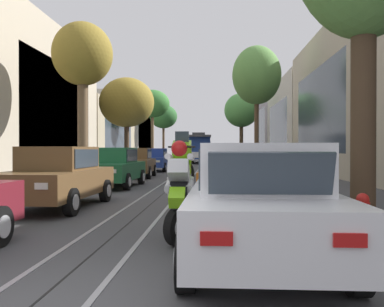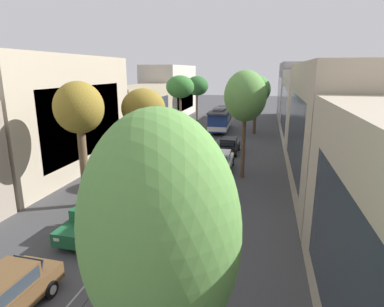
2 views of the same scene
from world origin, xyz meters
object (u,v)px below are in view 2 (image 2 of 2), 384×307
object	(u,v)px
street_tree_kerb_right_second	(245,97)
pedestrian_on_left_pavement	(121,149)
street_tree_kerb_left_second	(79,110)
street_tree_kerb_right_mid	(256,90)
parked_car_brown_fourth_left	(134,181)
parked_car_green_mid_left	(93,219)
cable_car_trolley	(220,119)
parked_car_brown_fourth_right	(204,186)
street_tree_kerb_left_fourth	(180,87)
parked_car_black_sixth_right	(229,145)
parked_car_blue_fifth_left	(164,158)
parked_car_silver_mid_right	(186,226)
street_tree_kerb_right_near	(160,239)
street_tree_kerb_left_mid	(143,109)
parked_car_white_fifth_right	(221,160)
street_tree_kerb_left_far	(197,86)
parked_car_brown_second_left	(1,297)
parked_car_orange_second_right	(140,302)

from	to	relation	value
street_tree_kerb_right_second	pedestrian_on_left_pavement	size ratio (longest dim) A/B	4.80
street_tree_kerb_left_second	street_tree_kerb_right_mid	xyz separation A→B (m)	(9.22, 26.24, -0.20)
parked_car_brown_fourth_left	street_tree_kerb_left_second	bearing A→B (deg)	-127.21
parked_car_green_mid_left	cable_car_trolley	bearing A→B (deg)	85.59
parked_car_brown_fourth_right	street_tree_kerb_left_fourth	size ratio (longest dim) A/B	0.58
parked_car_black_sixth_right	cable_car_trolley	bearing A→B (deg)	102.23
parked_car_brown_fourth_right	street_tree_kerb_left_fourth	xyz separation A→B (m)	(-6.93, 19.94, 5.33)
parked_car_blue_fifth_left	street_tree_kerb_left_fourth	bearing A→B (deg)	98.98
street_tree_kerb_left_fourth	cable_car_trolley	distance (m)	7.55
parked_car_silver_mid_right	street_tree_kerb_left_second	distance (m)	9.22
street_tree_kerb_left_second	pedestrian_on_left_pavement	world-z (taller)	street_tree_kerb_left_second
street_tree_kerb_right_near	cable_car_trolley	size ratio (longest dim) A/B	0.84
parked_car_green_mid_left	street_tree_kerb_left_second	distance (m)	6.46
parked_car_blue_fifth_left	pedestrian_on_left_pavement	size ratio (longest dim) A/B	2.54
parked_car_black_sixth_right	street_tree_kerb_left_mid	world-z (taller)	street_tree_kerb_left_mid
street_tree_kerb_left_second	street_tree_kerb_left_mid	bearing A→B (deg)	89.99
parked_car_white_fifth_right	street_tree_kerb_left_fourth	bearing A→B (deg)	117.91
street_tree_kerb_left_far	street_tree_kerb_right_near	bearing A→B (deg)	-78.77
street_tree_kerb_left_second	parked_car_blue_fifth_left	bearing A→B (deg)	76.73
parked_car_brown_fourth_left	parked_car_blue_fifth_left	bearing A→B (deg)	89.07
parked_car_green_mid_left	street_tree_kerb_right_near	xyz separation A→B (m)	(6.73, -9.09, 4.69)
parked_car_blue_fifth_left	cable_car_trolley	xyz separation A→B (m)	(2.43, 17.73, 0.86)
parked_car_brown_fourth_left	pedestrian_on_left_pavement	distance (m)	9.14
parked_car_brown_second_left	street_tree_kerb_right_second	size ratio (longest dim) A/B	0.53
parked_car_white_fifth_right	pedestrian_on_left_pavement	world-z (taller)	pedestrian_on_left_pavement
street_tree_kerb_right_mid	parked_car_blue_fifth_left	bearing A→B (deg)	-112.44
street_tree_kerb_left_fourth	street_tree_kerb_right_mid	xyz separation A→B (m)	(9.24, 3.35, -0.40)
parked_car_brown_fourth_right	street_tree_kerb_right_mid	distance (m)	23.92
parked_car_green_mid_left	street_tree_kerb_right_mid	size ratio (longest dim) A/B	0.58
parked_car_orange_second_right	street_tree_kerb_right_near	bearing A→B (deg)	-61.71
street_tree_kerb_right_mid	cable_car_trolley	world-z (taller)	street_tree_kerb_right_mid
parked_car_orange_second_right	cable_car_trolley	size ratio (longest dim) A/B	0.48
parked_car_silver_mid_right	pedestrian_on_left_pavement	bearing A→B (deg)	125.47
parked_car_silver_mid_right	parked_car_white_fifth_right	bearing A→B (deg)	89.70
parked_car_green_mid_left	cable_car_trolley	size ratio (longest dim) A/B	0.48
parked_car_brown_fourth_right	street_tree_kerb_left_far	bearing A→B (deg)	102.85
parked_car_black_sixth_right	street_tree_kerb_right_second	world-z (taller)	street_tree_kerb_right_second
street_tree_kerb_left_second	cable_car_trolley	world-z (taller)	street_tree_kerb_left_second
street_tree_kerb_left_second	street_tree_kerb_left_fourth	xyz separation A→B (m)	(-0.02, 22.89, 0.20)
street_tree_kerb_left_far	street_tree_kerb_right_mid	size ratio (longest dim) A/B	0.96
parked_car_orange_second_right	street_tree_kerb_right_mid	size ratio (longest dim) A/B	0.58
parked_car_green_mid_left	street_tree_kerb_right_near	world-z (taller)	street_tree_kerb_right_near
parked_car_orange_second_right	parked_car_black_sixth_right	bearing A→B (deg)	89.45
parked_car_blue_fifth_left	parked_car_silver_mid_right	size ratio (longest dim) A/B	0.99
street_tree_kerb_left_mid	parked_car_silver_mid_right	bearing A→B (deg)	-61.55
parked_car_brown_fourth_right	street_tree_kerb_right_mid	bearing A→B (deg)	84.34
parked_car_black_sixth_right	street_tree_kerb_left_far	world-z (taller)	street_tree_kerb_left_far
parked_car_brown_fourth_left	pedestrian_on_left_pavement	bearing A→B (deg)	120.15
street_tree_kerb_right_second	pedestrian_on_left_pavement	distance (m)	13.08
parked_car_white_fifth_right	street_tree_kerb_right_mid	size ratio (longest dim) A/B	0.58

